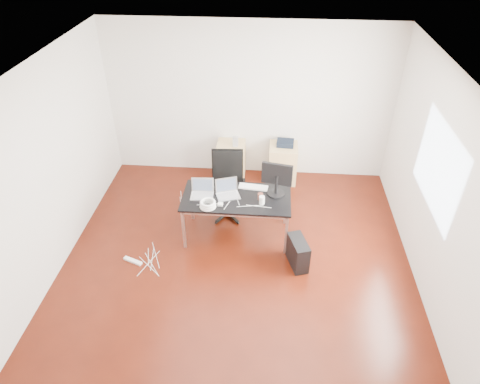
# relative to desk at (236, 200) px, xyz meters

# --- Properties ---
(room_shell) EXTENTS (5.00, 5.00, 5.00)m
(room_shell) POSITION_rel_desk_xyz_m (0.09, -0.59, 0.73)
(room_shell) COLOR #390F06
(room_shell) RESTS_ON ground
(desk) EXTENTS (1.60, 0.80, 0.73)m
(desk) POSITION_rel_desk_xyz_m (0.00, 0.00, 0.00)
(desk) COLOR black
(desk) RESTS_ON ground
(office_chair) EXTENTS (0.51, 0.53, 1.08)m
(office_chair) POSITION_rel_desk_xyz_m (-0.20, 0.58, -0.07)
(office_chair) COLOR black
(office_chair) RESTS_ON ground
(filing_cabinet_left) EXTENTS (0.50, 0.50, 0.70)m
(filing_cabinet_left) POSITION_rel_desk_xyz_m (-0.24, 1.64, -0.33)
(filing_cabinet_left) COLOR tan
(filing_cabinet_left) RESTS_ON ground
(filing_cabinet_right) EXTENTS (0.50, 0.50, 0.70)m
(filing_cabinet_right) POSITION_rel_desk_xyz_m (0.70, 1.64, -0.33)
(filing_cabinet_right) COLOR tan
(filing_cabinet_right) RESTS_ON ground
(pc_tower) EXTENTS (0.33, 0.49, 0.44)m
(pc_tower) POSITION_rel_desk_xyz_m (0.92, -0.57, -0.46)
(pc_tower) COLOR black
(pc_tower) RESTS_ON ground
(wastebasket) EXTENTS (0.30, 0.30, 0.28)m
(wastebasket) POSITION_rel_desk_xyz_m (-0.18, 1.50, -0.54)
(wastebasket) COLOR black
(wastebasket) RESTS_ON ground
(power_strip) EXTENTS (0.30, 0.17, 0.04)m
(power_strip) POSITION_rel_desk_xyz_m (-1.45, -0.72, -0.66)
(power_strip) COLOR white
(power_strip) RESTS_ON ground
(laptop_left) EXTENTS (0.34, 0.27, 0.23)m
(laptop_left) POSITION_rel_desk_xyz_m (-0.51, 0.01, 0.11)
(laptop_left) COLOR silver
(laptop_left) RESTS_ON desk
(laptop_right) EXTENTS (0.40, 0.35, 0.23)m
(laptop_right) POSITION_rel_desk_xyz_m (-0.14, 0.05, 0.11)
(laptop_right) COLOR silver
(laptop_right) RESTS_ON desk
(monitor) EXTENTS (0.45, 0.26, 0.51)m
(monitor) POSITION_rel_desk_xyz_m (0.58, 0.14, 0.34)
(monitor) COLOR black
(monitor) RESTS_ON desk
(keyboard) EXTENTS (0.45, 0.19, 0.02)m
(keyboard) POSITION_rel_desk_xyz_m (0.23, 0.26, 0.06)
(keyboard) COLOR white
(keyboard) RESTS_ON desk
(cup_white) EXTENTS (0.09, 0.09, 0.12)m
(cup_white) POSITION_rel_desk_xyz_m (0.38, -0.13, 0.11)
(cup_white) COLOR white
(cup_white) RESTS_ON desk
(cup_brown) EXTENTS (0.10, 0.10, 0.10)m
(cup_brown) POSITION_rel_desk_xyz_m (0.35, -0.03, 0.10)
(cup_brown) COLOR brown
(cup_brown) RESTS_ON desk
(cable_coil) EXTENTS (0.24, 0.24, 0.11)m
(cable_coil) POSITION_rel_desk_xyz_m (-0.38, -0.28, 0.11)
(cable_coil) COLOR white
(cable_coil) RESTS_ON desk
(power_adapter) EXTENTS (0.07, 0.07, 0.03)m
(power_adapter) POSITION_rel_desk_xyz_m (-0.21, -0.21, 0.07)
(power_adapter) COLOR white
(power_adapter) RESTS_ON desk
(speaker) EXTENTS (0.10, 0.09, 0.18)m
(speaker) POSITION_rel_desk_xyz_m (-0.16, 1.59, 0.11)
(speaker) COLOR #9E9E9E
(speaker) RESTS_ON filing_cabinet_left
(navy_garment) EXTENTS (0.32, 0.26, 0.09)m
(navy_garment) POSITION_rel_desk_xyz_m (0.73, 1.68, 0.07)
(navy_garment) COLOR black
(navy_garment) RESTS_ON filing_cabinet_right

